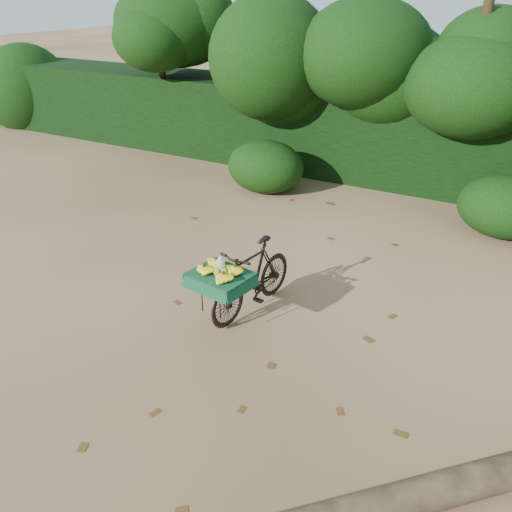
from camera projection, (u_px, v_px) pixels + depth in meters
The scene contains 7 objects.
ground at pixel (315, 340), 6.44m from camera, with size 80.00×80.00×0.00m, color tan.
vendor_bicycle at pixel (251, 277), 6.80m from camera, with size 0.79×1.73×0.95m.
fallen_log at pixel (464, 484), 4.40m from camera, with size 0.29×0.29×4.04m, color brown.
hedge_backdrop at pixel (443, 143), 10.94m from camera, with size 26.00×1.80×1.80m, color black.
tree_row at pixel (407, 91), 10.10m from camera, with size 14.50×2.00×4.00m, color black, non-canonical shape.
bush_clumps at pixel (443, 199), 9.36m from camera, with size 8.80×1.70×0.90m, color black, non-canonical shape.
leaf_litter at pixel (336, 313), 6.94m from camera, with size 7.00×7.30×0.01m, color #553716, non-canonical shape.
Camera 1 is at (1.98, -4.97, 3.78)m, focal length 38.00 mm.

